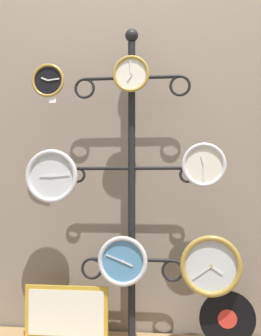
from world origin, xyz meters
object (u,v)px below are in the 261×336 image
(clock_top_center, at_px, (131,74))
(clock_bottom_right, at_px, (211,266))
(picture_frame, at_px, (66,313))
(clock_bottom_center, at_px, (123,261))
(clock_middle_right, at_px, (204,165))
(vinyl_record, at_px, (227,319))
(display_stand, at_px, (132,223))
(clock_top_left, at_px, (48,81))
(clock_middle_left, at_px, (52,176))

(clock_top_center, distance_m, clock_bottom_right, 1.12)
(picture_frame, bearing_deg, clock_top_center, -3.41)
(clock_bottom_center, bearing_deg, clock_top_center, 7.85)
(clock_middle_right, relative_size, vinyl_record, 0.80)
(clock_top_center, xyz_separation_m, vinyl_record, (0.51, 0.02, -1.32))
(picture_frame, bearing_deg, vinyl_record, -0.18)
(clock_bottom_center, height_order, vinyl_record, clock_bottom_center)
(clock_bottom_center, height_order, clock_bottom_right, clock_bottom_right)
(clock_middle_right, bearing_deg, vinyl_record, 16.23)
(display_stand, height_order, clock_top_left, display_stand)
(clock_bottom_center, bearing_deg, display_stand, 66.38)
(clock_bottom_center, xyz_separation_m, vinyl_record, (0.56, 0.03, -0.30))
(clock_bottom_center, xyz_separation_m, clock_bottom_right, (0.47, -0.02, -0.01))
(clock_bottom_center, distance_m, picture_frame, 0.44)
(display_stand, height_order, clock_middle_right, display_stand)
(clock_bottom_center, bearing_deg, clock_top_left, -179.78)
(vinyl_record, xyz_separation_m, picture_frame, (-0.88, 0.00, -0.00))
(clock_bottom_right, distance_m, vinyl_record, 0.30)
(display_stand, distance_m, clock_top_center, 0.83)
(display_stand, xyz_separation_m, vinyl_record, (0.52, -0.06, -0.49))
(clock_top_left, bearing_deg, vinyl_record, 1.58)
(clock_middle_left, bearing_deg, clock_middle_right, 0.57)
(clock_top_left, bearing_deg, clock_middle_right, -0.51)
(clock_top_center, relative_size, clock_middle_left, 0.69)
(clock_middle_left, bearing_deg, clock_top_center, 3.10)
(display_stand, relative_size, clock_middle_left, 6.04)
(clock_top_center, height_order, clock_bottom_center, clock_top_center)
(display_stand, height_order, clock_bottom_center, display_stand)
(display_stand, relative_size, vinyl_record, 6.07)
(clock_top_left, height_order, vinyl_record, clock_top_left)
(clock_top_left, bearing_deg, display_stand, 10.81)
(display_stand, distance_m, clock_bottom_right, 0.49)
(vinyl_record, bearing_deg, clock_top_center, -177.86)
(clock_bottom_right, xyz_separation_m, picture_frame, (-0.80, 0.05, -0.29))
(clock_bottom_center, relative_size, picture_frame, 0.58)
(clock_top_center, bearing_deg, clock_middle_right, -2.28)
(clock_top_center, relative_size, clock_bottom_center, 0.75)
(clock_top_center, xyz_separation_m, clock_bottom_right, (0.43, -0.03, -1.04))
(clock_middle_left, height_order, vinyl_record, clock_middle_left)
(clock_middle_left, distance_m, clock_bottom_center, 0.61)
(display_stand, distance_m, picture_frame, 0.61)
(clock_top_left, bearing_deg, clock_middle_left, -30.58)
(clock_top_center, height_order, clock_middle_right, clock_top_center)
(display_stand, bearing_deg, clock_top_center, -84.36)
(display_stand, xyz_separation_m, clock_top_left, (-0.46, -0.09, 0.80))
(clock_middle_right, distance_m, clock_bottom_right, 0.53)
(clock_top_center, relative_size, clock_middle_right, 0.86)
(display_stand, relative_size, clock_top_center, 8.82)
(clock_bottom_center, bearing_deg, vinyl_record, 2.61)
(clock_top_left, distance_m, clock_bottom_right, 1.35)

